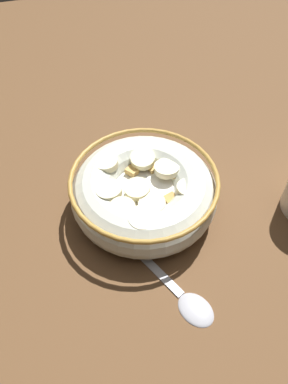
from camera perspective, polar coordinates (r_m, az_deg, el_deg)
ground_plane at (r=53.32cm, az=0.00°, el=-2.74°), size 132.12×132.12×2.00cm
cereal_bowl at (r=50.06cm, az=-0.02°, el=0.08°), size 18.82×18.82×5.98cm
spoon at (r=45.60cm, az=6.10°, el=-15.15°), size 8.21×13.77×0.80cm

